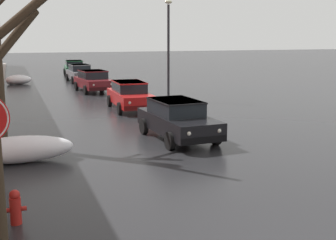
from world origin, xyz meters
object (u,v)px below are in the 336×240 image
sedan_black_approaching_near_lane (177,119)px  sedan_grey_parked_far_down_block (80,73)px  street_lamp_post (168,45)px  sedan_red_parked_kerbside_close (130,95)px  sedan_maroon_parked_kerbside_mid (94,80)px  fire_hydrant (15,207)px  sedan_green_queued_behind_truck (74,68)px

sedan_black_approaching_near_lane → sedan_grey_parked_far_down_block: same height
sedan_black_approaching_near_lane → street_lamp_post: bearing=72.0°
sedan_black_approaching_near_lane → sedan_red_parked_kerbside_close: 6.88m
sedan_black_approaching_near_lane → sedan_maroon_parked_kerbside_mid: size_ratio=1.00×
sedan_grey_parked_far_down_block → fire_hydrant: bearing=-101.2°
sedan_green_queued_behind_truck → sedan_black_approaching_near_lane: bearing=-90.3°
sedan_maroon_parked_kerbside_mid → sedan_black_approaching_near_lane: bearing=-88.7°
sedan_black_approaching_near_lane → sedan_red_parked_kerbside_close: bearing=89.4°
fire_hydrant → street_lamp_post: 17.45m
street_lamp_post → sedan_red_parked_kerbside_close: bearing=-141.8°
sedan_black_approaching_near_lane → street_lamp_post: 9.95m
fire_hydrant → street_lamp_post: street_lamp_post is taller
sedan_green_queued_behind_truck → street_lamp_post: (2.82, -18.56, 2.43)m
sedan_maroon_parked_kerbside_mid → fire_hydrant: sedan_maroon_parked_kerbside_mid is taller
sedan_red_parked_kerbside_close → sedan_grey_parked_far_down_block: bearing=91.2°
sedan_black_approaching_near_lane → street_lamp_post: size_ratio=0.75×
sedan_green_queued_behind_truck → fire_hydrant: (-5.80, -33.46, -0.40)m
sedan_maroon_parked_kerbside_mid → street_lamp_post: size_ratio=0.75×
sedan_red_parked_kerbside_close → sedan_maroon_parked_kerbside_mid: size_ratio=1.03×
sedan_black_approaching_near_lane → sedan_grey_parked_far_down_block: (-0.24, 21.48, -0.00)m
sedan_grey_parked_far_down_block → sedan_green_queued_behind_truck: (0.41, 6.25, 0.00)m
sedan_red_parked_kerbside_close → sedan_green_queued_behind_truck: 20.85m
sedan_maroon_parked_kerbside_mid → sedan_grey_parked_far_down_block: (0.10, 6.71, -0.00)m
sedan_grey_parked_far_down_block → street_lamp_post: bearing=-75.3°
sedan_green_queued_behind_truck → sedan_red_parked_kerbside_close: bearing=-90.3°
sedan_red_parked_kerbside_close → sedan_grey_parked_far_down_block: 14.60m
sedan_green_queued_behind_truck → street_lamp_post: bearing=-81.4°
sedan_red_parked_kerbside_close → sedan_maroon_parked_kerbside_mid: bearing=93.0°
fire_hydrant → sedan_red_parked_kerbside_close: bearing=65.7°
sedan_black_approaching_near_lane → fire_hydrant: (-5.63, -5.73, -0.40)m
sedan_red_parked_kerbside_close → street_lamp_post: 4.43m
sedan_maroon_parked_kerbside_mid → street_lamp_post: bearing=-59.2°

